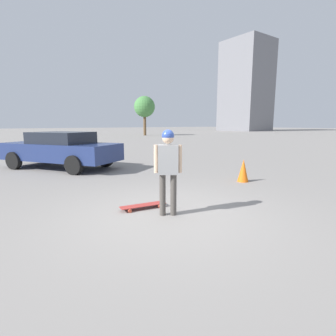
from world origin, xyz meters
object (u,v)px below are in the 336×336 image
skateboard (143,205)px  car_parked_near (61,149)px  traffic_cone (243,171)px  person (168,163)px

skateboard → car_parked_near: size_ratio=0.20×
skateboard → car_parked_near: car_parked_near is taller
traffic_cone → car_parked_near: bearing=-146.7°
car_parked_near → person: bearing=150.1°
person → traffic_cone: bearing=50.3°
car_parked_near → traffic_cone: 6.98m
traffic_cone → person: bearing=-73.5°
traffic_cone → skateboard: bearing=-83.2°
skateboard → traffic_cone: (-0.45, 3.78, 0.27)m
person → car_parked_near: (-6.88, -0.25, -0.26)m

